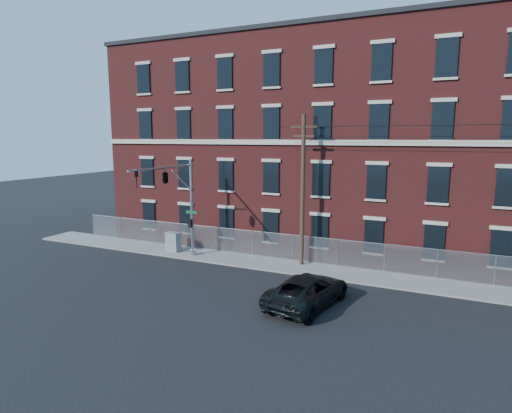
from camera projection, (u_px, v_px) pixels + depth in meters
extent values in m
plane|color=black|center=(238.00, 288.00, 24.75)|extent=(140.00, 140.00, 0.00)
cube|color=gray|center=(465.00, 289.00, 24.29)|extent=(65.00, 3.00, 0.12)
cube|color=maroon|center=(470.00, 146.00, 31.08)|extent=(55.00, 14.00, 16.00)
cube|color=black|center=(480.00, 29.00, 29.76)|extent=(55.30, 14.30, 0.30)
cube|color=#BFB49F|center=(475.00, 143.00, 24.68)|extent=(55.00, 0.18, 0.35)
cube|color=black|center=(149.00, 215.00, 35.49)|extent=(1.20, 0.10, 2.20)
cube|color=black|center=(147.00, 172.00, 34.91)|extent=(1.20, 0.10, 2.20)
cube|color=black|center=(145.00, 125.00, 34.30)|extent=(1.20, 0.10, 2.20)
cube|color=black|center=(144.00, 79.00, 33.72)|extent=(1.20, 0.10, 2.20)
cube|color=black|center=(186.00, 219.00, 33.98)|extent=(1.20, 0.10, 2.20)
cube|color=black|center=(185.00, 174.00, 33.40)|extent=(1.20, 0.10, 2.20)
cube|color=black|center=(184.00, 125.00, 32.79)|extent=(1.20, 0.10, 2.20)
cube|color=black|center=(182.00, 76.00, 32.21)|extent=(1.20, 0.10, 2.20)
cube|color=black|center=(226.00, 223.00, 32.47)|extent=(1.20, 0.10, 2.20)
cube|color=black|center=(226.00, 176.00, 31.89)|extent=(1.20, 0.10, 2.20)
cube|color=black|center=(225.00, 124.00, 31.28)|extent=(1.20, 0.10, 2.20)
cube|color=black|center=(225.00, 73.00, 30.70)|extent=(1.20, 0.10, 2.20)
cube|color=black|center=(271.00, 227.00, 30.96)|extent=(1.20, 0.10, 2.20)
cube|color=black|center=(271.00, 178.00, 30.38)|extent=(1.20, 0.10, 2.20)
cube|color=black|center=(271.00, 123.00, 29.77)|extent=(1.20, 0.10, 2.20)
cube|color=black|center=(272.00, 70.00, 29.19)|extent=(1.20, 0.10, 2.20)
cube|color=black|center=(320.00, 231.00, 29.45)|extent=(1.20, 0.10, 2.20)
cube|color=black|center=(321.00, 180.00, 28.87)|extent=(1.20, 0.10, 2.20)
cube|color=black|center=(322.00, 123.00, 28.26)|extent=(1.20, 0.10, 2.20)
cube|color=black|center=(324.00, 66.00, 27.68)|extent=(1.20, 0.10, 2.20)
cube|color=black|center=(374.00, 237.00, 27.94)|extent=(1.20, 0.10, 2.20)
cube|color=black|center=(376.00, 182.00, 27.36)|extent=(1.20, 0.10, 2.20)
cube|color=black|center=(379.00, 122.00, 26.75)|extent=(1.20, 0.10, 2.20)
cube|color=black|center=(382.00, 62.00, 26.17)|extent=(1.20, 0.10, 2.20)
cube|color=black|center=(434.00, 242.00, 26.44)|extent=(1.20, 0.10, 2.20)
cube|color=black|center=(438.00, 185.00, 25.86)|extent=(1.20, 0.10, 2.20)
cube|color=black|center=(442.00, 121.00, 25.24)|extent=(1.20, 0.10, 2.20)
cube|color=black|center=(447.00, 58.00, 24.66)|extent=(1.20, 0.10, 2.20)
cube|color=black|center=(502.00, 249.00, 24.93)|extent=(1.20, 0.10, 2.20)
cube|color=black|center=(507.00, 188.00, 24.35)|extent=(1.20, 0.10, 2.20)
cube|color=#A5A8AD|center=(465.00, 267.00, 25.30)|extent=(59.00, 0.02, 1.80)
cylinder|color=#9EA0A5|center=(467.00, 252.00, 25.15)|extent=(59.00, 0.04, 0.04)
cylinder|color=#9EA0A5|center=(93.00, 225.00, 37.44)|extent=(0.06, 0.06, 1.85)
cylinder|color=#9EA0A5|center=(121.00, 228.00, 36.16)|extent=(0.06, 0.06, 1.85)
cylinder|color=#9EA0A5|center=(150.00, 231.00, 34.88)|extent=(0.06, 0.06, 1.85)
cylinder|color=#9EA0A5|center=(182.00, 235.00, 33.60)|extent=(0.06, 0.06, 1.85)
cylinder|color=#9EA0A5|center=(216.00, 239.00, 32.33)|extent=(0.06, 0.06, 1.85)
cylinder|color=#9EA0A5|center=(253.00, 243.00, 31.05)|extent=(0.06, 0.06, 1.85)
cylinder|color=#9EA0A5|center=(293.00, 247.00, 29.77)|extent=(0.06, 0.06, 1.85)
cylinder|color=#9EA0A5|center=(337.00, 252.00, 28.49)|extent=(0.06, 0.06, 1.85)
cylinder|color=#9EA0A5|center=(385.00, 258.00, 27.21)|extent=(0.06, 0.06, 1.85)
cylinder|color=#9EA0A5|center=(437.00, 264.00, 25.94)|extent=(0.06, 0.06, 1.85)
cylinder|color=#9EA0A5|center=(495.00, 270.00, 24.66)|extent=(0.06, 0.06, 1.85)
cylinder|color=#9EA0A5|center=(192.00, 208.00, 30.67)|extent=(0.22, 0.22, 7.00)
cylinder|color=#9EA0A5|center=(193.00, 252.00, 31.20)|extent=(0.50, 0.50, 0.40)
cylinder|color=#9EA0A5|center=(163.00, 168.00, 27.26)|extent=(0.14, 6.50, 0.14)
cylinder|color=#9EA0A5|center=(181.00, 180.00, 29.26)|extent=(0.08, 2.18, 1.56)
cube|color=#0C592D|center=(191.00, 212.00, 30.56)|extent=(0.90, 0.03, 0.22)
cube|color=black|center=(190.00, 223.00, 30.62)|extent=(0.25, 0.25, 0.60)
imported|color=black|center=(136.00, 180.00, 25.06)|extent=(0.16, 0.20, 1.00)
imported|color=black|center=(165.00, 176.00, 27.57)|extent=(0.53, 2.48, 1.00)
cylinder|color=#493024|center=(303.00, 191.00, 28.12)|extent=(0.28, 0.28, 10.00)
cube|color=#493024|center=(304.00, 127.00, 27.45)|extent=(1.80, 0.12, 0.12)
cube|color=#493024|center=(304.00, 136.00, 27.54)|extent=(1.40, 0.12, 0.12)
imported|color=black|center=(307.00, 290.00, 22.09)|extent=(3.62, 6.09, 1.59)
cube|color=gray|center=(173.00, 242.00, 32.17)|extent=(1.22, 0.74, 1.43)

